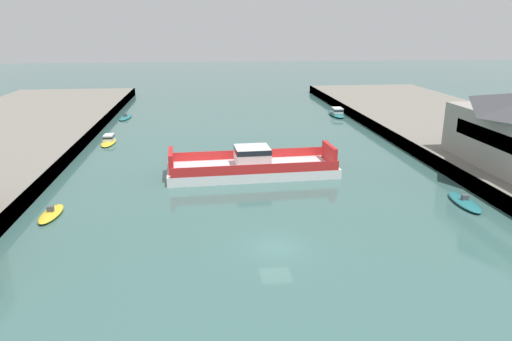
{
  "coord_description": "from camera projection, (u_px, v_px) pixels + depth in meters",
  "views": [
    {
      "loc": [
        -5.38,
        -33.97,
        17.06
      ],
      "look_at": [
        0.0,
        14.58,
        2.0
      ],
      "focal_mm": 33.21,
      "sensor_mm": 36.0,
      "label": 1
    }
  ],
  "objects": [
    {
      "name": "ground_plane",
      "position": [
        276.0,
        248.0,
        37.85
      ],
      "size": [
        400.0,
        400.0,
        0.0
      ],
      "primitive_type": "plane",
      "color": "#3D6660"
    },
    {
      "name": "chain_ferry",
      "position": [
        252.0,
        166.0,
        56.02
      ],
      "size": [
        20.19,
        7.64,
        3.4
      ],
      "color": "silver",
      "rests_on": "ground"
    },
    {
      "name": "moored_boat_near_left",
      "position": [
        337.0,
        113.0,
        92.73
      ],
      "size": [
        2.87,
        8.2,
        1.64
      ],
      "color": "#237075",
      "rests_on": "ground"
    },
    {
      "name": "moored_boat_near_right",
      "position": [
        51.0,
        214.0,
        44.02
      ],
      "size": [
        1.91,
        4.97,
        0.96
      ],
      "color": "yellow",
      "rests_on": "ground"
    },
    {
      "name": "moored_boat_mid_left",
      "position": [
        126.0,
        117.0,
        90.16
      ],
      "size": [
        2.42,
        6.47,
        0.88
      ],
      "color": "#237075",
      "rests_on": "ground"
    },
    {
      "name": "moored_boat_mid_right",
      "position": [
        109.0,
        140.0,
        71.21
      ],
      "size": [
        2.01,
        6.1,
        1.26
      ],
      "color": "yellow",
      "rests_on": "ground"
    },
    {
      "name": "moored_boat_far_left",
      "position": [
        464.0,
        202.0,
        46.91
      ],
      "size": [
        2.27,
        6.06,
        0.99
      ],
      "color": "#237075",
      "rests_on": "ground"
    }
  ]
}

